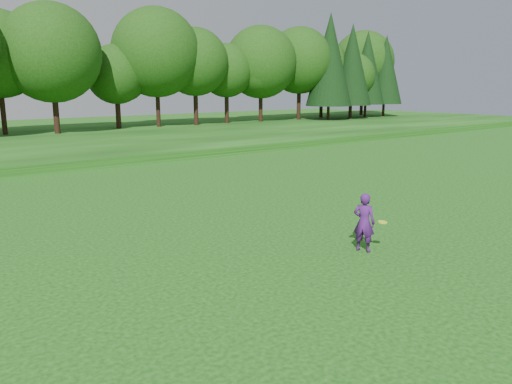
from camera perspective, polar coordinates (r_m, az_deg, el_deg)
ground at (r=15.33m, az=6.03°, el=-6.77°), size 140.00×140.00×0.00m
berm at (r=45.75m, az=-25.19°, el=5.10°), size 130.00×30.00×0.60m
walking_path at (r=32.40m, az=-19.40°, el=2.64°), size 130.00×1.60×0.04m
treeline at (r=49.52m, az=-27.13°, el=14.44°), size 104.00×7.00×15.00m
woman at (r=15.38m, az=12.26°, el=-3.42°), size 0.75×0.98×1.80m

